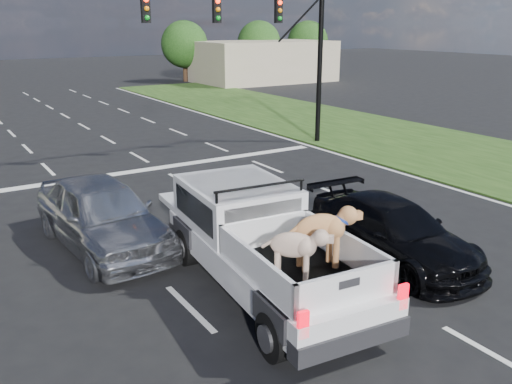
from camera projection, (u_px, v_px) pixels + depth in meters
ground at (267, 285)px, 11.05m from camera, size 160.00×160.00×0.00m
road_markings at (148, 200)px, 16.35m from camera, size 17.75×60.00×0.01m
grass_shoulder_right at (449, 151)px, 22.51m from camera, size 8.00×60.00×0.06m
traffic_signal at (274, 33)px, 21.78m from camera, size 9.11×0.31×7.00m
building_right at (264, 61)px, 49.17m from camera, size 12.00×7.00×3.60m
tree_far_d at (184, 44)px, 48.90m from camera, size 4.20×4.20×5.40m
tree_far_e at (259, 43)px, 52.97m from camera, size 4.20×4.20×5.40m
tree_far_f at (308, 42)px, 56.03m from camera, size 4.20×4.20×5.40m
pickup_truck at (262, 241)px, 10.68m from camera, size 2.61×5.93×2.16m
silver_sedan at (102, 214)px, 12.68m from camera, size 2.37×5.08×1.68m
black_coupe at (392, 231)px, 12.10m from camera, size 2.20×4.76×1.35m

